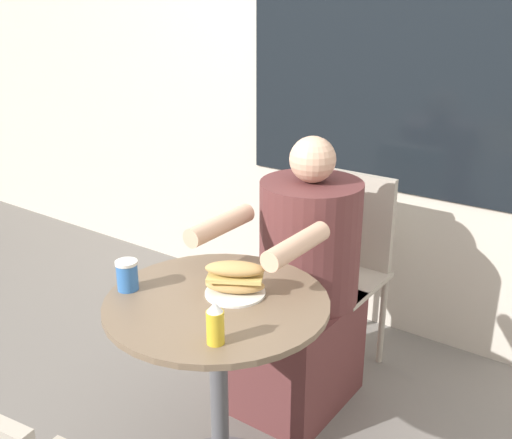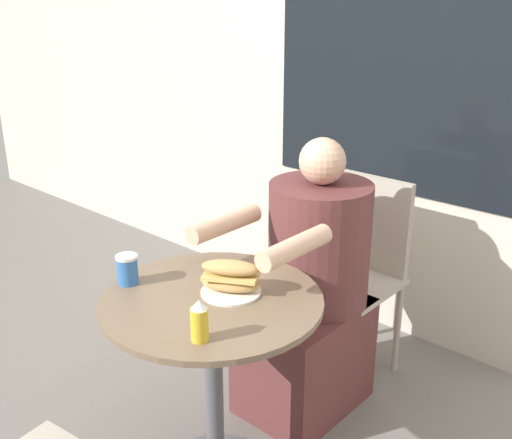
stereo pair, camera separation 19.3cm
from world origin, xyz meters
The scene contains 7 objects.
storefront_wall centered at (0.00, 1.34, 1.40)m, with size 8.00×0.09×2.80m.
cafe_table centered at (0.00, 0.00, 0.52)m, with size 0.70×0.70×0.70m.
diner_chair centered at (-0.02, 0.91, 0.52)m, with size 0.38×0.38×0.87m.
seated_diner centered at (-0.02, 0.55, 0.47)m, with size 0.39×0.71×1.10m.
sandwich_on_plate centered at (0.02, 0.06, 0.75)m, with size 0.20×0.19×0.11m.
drink_cup centered at (-0.27, -0.11, 0.75)m, with size 0.07×0.07×0.10m.
condiment_bottle centered at (0.15, -0.19, 0.76)m, with size 0.05×0.05×0.12m.
Camera 2 is at (1.20, -1.14, 1.58)m, focal length 42.00 mm.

